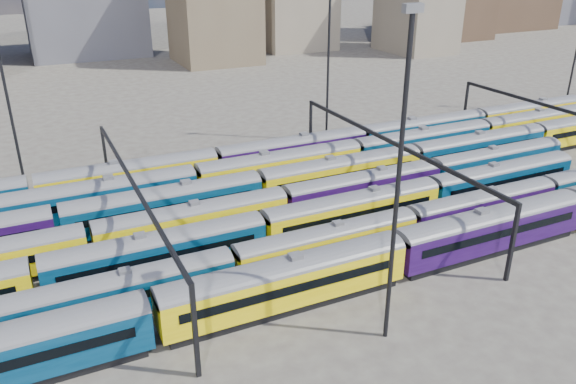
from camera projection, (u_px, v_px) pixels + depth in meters
name	position (u px, v px, depth m)	size (l,w,h in m)	color
ground	(313.00, 216.00, 65.52)	(500.00, 500.00, 0.00)	#443E3A
rake_0	(490.00, 226.00, 56.76)	(159.61, 3.33, 5.63)	black
rake_1	(482.00, 204.00, 62.51)	(137.29, 2.87, 4.82)	black
rake_2	(158.00, 249.00, 52.72)	(106.49, 3.12, 5.26)	black
rake_3	(193.00, 218.00, 58.82)	(104.59, 3.06, 5.16)	black
rake_4	(414.00, 157.00, 75.52)	(135.05, 3.29, 5.56)	black
rake_5	(196.00, 179.00, 68.29)	(136.44, 3.32, 5.62)	black
rake_6	(130.00, 174.00, 69.72)	(157.53, 3.29, 5.55)	black
gantry_1	(134.00, 192.00, 54.94)	(0.35, 40.35, 8.03)	black
gantry_2	(389.00, 149.00, 66.73)	(0.35, 40.35, 8.03)	black
gantry_3	(567.00, 119.00, 78.52)	(0.35, 40.35, 8.03)	black
mast_1	(4.00, 84.00, 66.35)	(1.40, 0.50, 25.60)	black
mast_2	(399.00, 175.00, 39.75)	(1.40, 0.50, 25.60)	black
mast_3	(329.00, 53.00, 85.69)	(1.40, 0.50, 25.60)	black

